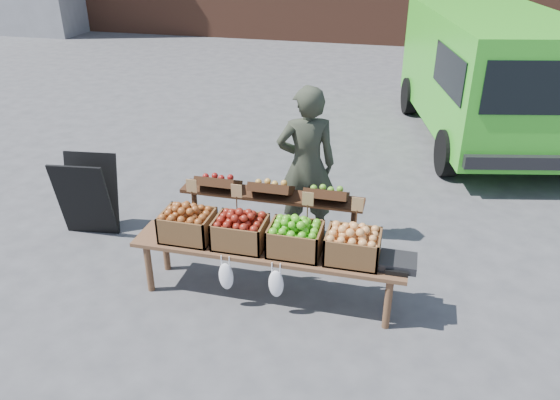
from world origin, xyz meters
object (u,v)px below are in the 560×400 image
(vendor, at_px, (306,166))
(crate_red_apples, at_px, (295,239))
(chalkboard_sign, at_px, (88,196))
(crate_golden_apples, at_px, (188,225))
(delivery_van, at_px, (488,79))
(crate_green_apples, at_px, (353,247))
(crate_russet_pears, at_px, (240,232))
(weighing_scale, at_px, (398,262))
(back_table, at_px, (272,216))
(display_bench, at_px, (268,272))

(vendor, bearing_deg, crate_red_apples, 77.20)
(chalkboard_sign, xyz_separation_m, crate_red_apples, (2.70, -0.73, 0.22))
(crate_golden_apples, height_order, crate_red_apples, same)
(delivery_van, height_order, crate_green_apples, delivery_van)
(chalkboard_sign, distance_m, crate_russet_pears, 2.28)
(crate_golden_apples, height_order, weighing_scale, crate_golden_apples)
(back_table, bearing_deg, chalkboard_sign, 179.81)
(vendor, height_order, crate_green_apples, vendor)
(delivery_van, bearing_deg, crate_russet_pears, -129.75)
(crate_golden_apples, xyz_separation_m, crate_red_apples, (1.10, 0.00, 0.00))
(crate_russet_pears, distance_m, weighing_scale, 1.53)
(vendor, distance_m, display_bench, 1.40)
(chalkboard_sign, height_order, crate_green_apples, chalkboard_sign)
(chalkboard_sign, xyz_separation_m, back_table, (2.27, -0.01, 0.03))
(crate_golden_apples, distance_m, crate_green_apples, 1.65)
(crate_green_apples, bearing_deg, crate_golden_apples, 180.00)
(vendor, bearing_deg, crate_green_apples, 99.87)
(crate_red_apples, height_order, crate_green_apples, same)
(crate_red_apples, bearing_deg, display_bench, 180.00)
(back_table, relative_size, weighing_scale, 6.18)
(vendor, bearing_deg, back_table, 41.86)
(crate_red_apples, distance_m, crate_green_apples, 0.55)
(crate_russet_pears, xyz_separation_m, weighing_scale, (1.52, 0.00, -0.10))
(chalkboard_sign, bearing_deg, display_bench, -23.78)
(chalkboard_sign, xyz_separation_m, weighing_scale, (3.67, -0.73, 0.12))
(crate_green_apples, bearing_deg, vendor, 119.64)
(vendor, height_order, crate_red_apples, vendor)
(chalkboard_sign, height_order, crate_russet_pears, chalkboard_sign)
(crate_russet_pears, relative_size, crate_green_apples, 1.00)
(delivery_van, distance_m, crate_golden_apples, 6.13)
(crate_red_apples, xyz_separation_m, weighing_scale, (0.97, 0.00, -0.10))
(chalkboard_sign, relative_size, display_bench, 0.36)
(chalkboard_sign, relative_size, back_table, 0.47)
(chalkboard_sign, relative_size, crate_russet_pears, 1.97)
(delivery_van, distance_m, crate_red_apples, 5.63)
(chalkboard_sign, distance_m, crate_red_apples, 2.80)
(back_table, xyz_separation_m, weighing_scale, (1.40, -0.72, 0.09))
(vendor, height_order, crate_russet_pears, vendor)
(chalkboard_sign, bearing_deg, crate_red_apples, -22.16)
(crate_red_apples, bearing_deg, weighing_scale, 0.00)
(display_bench, xyz_separation_m, crate_russet_pears, (-0.28, 0.00, 0.42))
(crate_golden_apples, bearing_deg, chalkboard_sign, 155.54)
(display_bench, distance_m, weighing_scale, 1.29)
(crate_red_apples, bearing_deg, chalkboard_sign, 164.92)
(delivery_van, bearing_deg, display_bench, -127.30)
(vendor, relative_size, weighing_scale, 5.51)
(crate_golden_apples, bearing_deg, crate_green_apples, 0.00)
(crate_green_apples, bearing_deg, crate_red_apples, 180.00)
(back_table, bearing_deg, delivery_van, 60.40)
(display_bench, bearing_deg, weighing_scale, 0.00)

